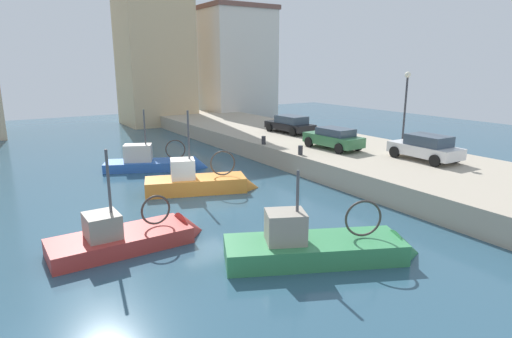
# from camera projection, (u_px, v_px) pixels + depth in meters

# --- Properties ---
(water_surface) EXTENTS (80.00, 80.00, 0.00)m
(water_surface) POSITION_uv_depth(u_px,v_px,m) (203.00, 204.00, 20.31)
(water_surface) COLOR #2D5166
(water_surface) RESTS_ON ground
(quay_wall) EXTENTS (9.00, 56.00, 1.20)m
(quay_wall) POSITION_uv_depth(u_px,v_px,m) (374.00, 162.00, 26.12)
(quay_wall) COLOR #ADA08C
(quay_wall) RESTS_ON ground
(fishing_boat_blue) EXTENTS (6.51, 4.16, 4.58)m
(fishing_boat_blue) POSITION_uv_depth(u_px,v_px,m) (157.00, 167.00, 26.96)
(fishing_boat_blue) COLOR #2D60B7
(fishing_boat_blue) RESTS_ON ground
(fishing_boat_green) EXTENTS (6.94, 4.50, 4.02)m
(fishing_boat_green) POSITION_uv_depth(u_px,v_px,m) (324.00, 256.00, 14.55)
(fishing_boat_green) COLOR #388951
(fishing_boat_green) RESTS_ON ground
(fishing_boat_red) EXTENTS (5.70, 2.22, 4.55)m
(fishing_boat_red) POSITION_uv_depth(u_px,v_px,m) (133.00, 243.00, 15.60)
(fishing_boat_red) COLOR #BC3833
(fishing_boat_red) RESTS_ON ground
(fishing_boat_orange) EXTENTS (6.10, 3.49, 4.99)m
(fishing_boat_orange) POSITION_uv_depth(u_px,v_px,m) (202.00, 189.00, 22.26)
(fishing_boat_orange) COLOR orange
(fishing_boat_orange) RESTS_ON ground
(parked_car_white) EXTENTS (2.01, 4.00, 1.45)m
(parked_car_white) POSITION_uv_depth(u_px,v_px,m) (426.00, 147.00, 23.85)
(parked_car_white) COLOR silver
(parked_car_white) RESTS_ON quay_wall
(parked_car_black) EXTENTS (2.18, 4.36, 1.35)m
(parked_car_black) POSITION_uv_depth(u_px,v_px,m) (290.00, 124.00, 33.39)
(parked_car_black) COLOR black
(parked_car_black) RESTS_ON quay_wall
(parked_car_green) EXTENTS (2.01, 4.06, 1.35)m
(parked_car_green) POSITION_uv_depth(u_px,v_px,m) (334.00, 138.00, 27.05)
(parked_car_green) COLOR #387547
(parked_car_green) RESTS_ON quay_wall
(mooring_bollard_south) EXTENTS (0.28, 0.28, 0.55)m
(mooring_bollard_south) POSITION_uv_depth(u_px,v_px,m) (300.00, 150.00, 25.41)
(mooring_bollard_south) COLOR #2D2D33
(mooring_bollard_south) RESTS_ON quay_wall
(mooring_bollard_mid) EXTENTS (0.28, 0.28, 0.55)m
(mooring_bollard_mid) POSITION_uv_depth(u_px,v_px,m) (264.00, 140.00, 28.69)
(mooring_bollard_mid) COLOR #2D2D33
(mooring_bollard_mid) RESTS_ON quay_wall
(quay_streetlamp) EXTENTS (0.36, 0.36, 4.83)m
(quay_streetlamp) POSITION_uv_depth(u_px,v_px,m) (406.00, 99.00, 25.34)
(quay_streetlamp) COLOR #38383D
(quay_streetlamp) RESTS_ON quay_wall
(waterfront_building_west_mid) EXTENTS (7.95, 8.13, 12.92)m
(waterfront_building_west_mid) POSITION_uv_depth(u_px,v_px,m) (234.00, 64.00, 50.84)
(waterfront_building_west_mid) COLOR silver
(waterfront_building_west_mid) RESTS_ON ground
(waterfront_building_east_mid) EXTENTS (7.34, 6.47, 19.39)m
(waterfront_building_east_mid) POSITION_uv_depth(u_px,v_px,m) (154.00, 32.00, 45.16)
(waterfront_building_east_mid) COLOR #D1B284
(waterfront_building_east_mid) RESTS_ON ground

